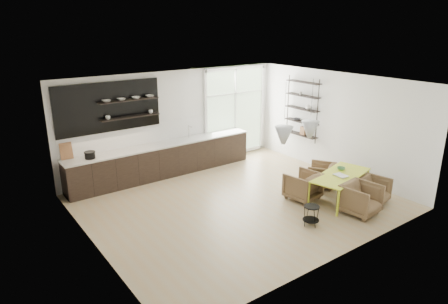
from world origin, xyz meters
The scene contains 11 objects.
room centered at (0.58, 1.10, 1.46)m, with size 7.02×6.01×2.91m.
kitchen_run centered at (-0.70, 2.69, 0.60)m, with size 5.54×0.69×2.75m.
right_shelving centered at (3.36, 1.17, 1.65)m, with size 0.26×1.22×1.90m.
dining_table centered at (2.10, -1.34, 0.62)m, with size 1.96×1.24×0.66m.
armchair_back_left centered at (1.41, -0.78, 0.35)m, with size 0.74×0.76×0.69m, color brown.
armchair_back_right centered at (2.42, -0.51, 0.32)m, with size 0.68×0.70×0.63m, color brown.
armchair_front_left centered at (1.88, -2.12, 0.36)m, with size 0.76×0.78×0.71m, color brown.
armchair_front_right centered at (2.66, -1.92, 0.31)m, with size 0.66×0.68×0.62m, color brown.
wire_stool centered at (0.56, -1.84, 0.29)m, with size 0.36×0.36×0.45m.
table_book centered at (1.90, -1.41, 0.68)m, with size 0.24×0.32×0.03m, color white.
table_bowl centered at (2.38, -1.14, 0.69)m, with size 0.20×0.20×0.06m, color #4B8952.
Camera 1 is at (-5.50, -6.99, 4.19)m, focal length 32.00 mm.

